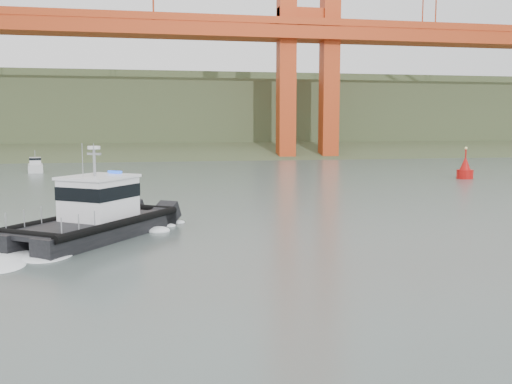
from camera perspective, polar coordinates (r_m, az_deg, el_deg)
ground at (r=26.54m, az=4.44°, el=-6.80°), size 400.00×400.00×0.00m
headlands at (r=150.51m, az=-8.45°, el=7.05°), size 500.00×105.36×27.12m
patrol_boat at (r=32.67m, az=-15.74°, el=-2.12°), size 9.34×11.07×5.22m
motorboat at (r=80.46m, az=-21.19°, el=2.43°), size 2.69×5.56×2.93m
nav_buoy at (r=69.70m, az=20.18°, el=2.10°), size 1.85×1.85×3.86m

